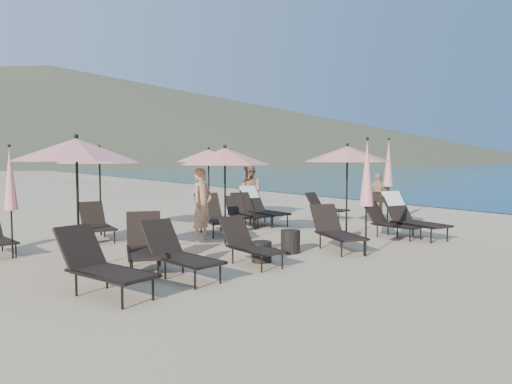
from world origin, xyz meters
TOP-DOWN VIEW (x-y plane):
  - ground at (0.00, 0.00)m, footprint 800.00×800.00m
  - volcanic_headland at (71.37, 302.62)m, footprint 690.00×690.00m
  - lounger_0 at (-5.23, -0.44)m, footprint 1.16×1.85m
  - lounger_1 at (-3.83, -0.14)m, footprint 0.90×1.73m
  - lounger_2 at (-2.22, 0.11)m, footprint 0.61×1.52m
  - lounger_3 at (0.19, 0.24)m, footprint 1.10×1.78m
  - lounger_4 at (2.58, 0.73)m, footprint 0.75×1.59m
  - lounger_5 at (3.02, 0.46)m, footprint 0.86×1.91m
  - lounger_7 at (-3.77, 4.62)m, footprint 0.73×1.63m
  - lounger_8 at (-0.83, 3.88)m, footprint 1.08×1.93m
  - lounger_9 at (0.53, 4.65)m, footprint 0.87×1.61m
  - lounger_10 at (0.84, 4.60)m, footprint 0.79×1.72m
  - lounger_11 at (3.86, 4.58)m, footprint 0.86×1.57m
  - lounger_12 at (1.32, 4.73)m, footprint 0.72×1.86m
  - lounger_13 at (-4.04, 0.80)m, footprint 1.19×1.86m
  - umbrella_open_0 at (-5.03, 1.56)m, footprint 2.30×2.30m
  - umbrella_open_1 at (-1.49, 2.21)m, footprint 2.18×2.18m
  - umbrella_open_2 at (1.75, 1.48)m, footprint 2.25×2.25m
  - umbrella_open_3 at (-3.46, 5.28)m, footprint 2.20×2.20m
  - umbrella_open_4 at (0.40, 6.36)m, footprint 2.21×2.21m
  - umbrella_closed_0 at (0.18, -0.65)m, footprint 0.29×0.29m
  - umbrella_closed_1 at (4.80, 2.73)m, footprint 0.31×0.31m
  - umbrella_closed_2 at (-5.88, 3.28)m, footprint 0.27×0.27m
  - side_table_0 at (-1.92, 0.13)m, footprint 0.40×0.40m
  - side_table_1 at (-0.86, 0.54)m, footprint 0.42×0.42m
  - beachgoer_a at (-1.69, 2.96)m, footprint 0.77×0.66m
  - beachgoer_b at (1.65, 5.82)m, footprint 0.80×0.96m
  - beachgoer_c at (4.73, 3.05)m, footprint 0.93×0.94m

SIDE VIEW (x-z plane):
  - ground at x=0.00m, z-range 0.00..0.00m
  - side_table_0 at x=-1.92m, z-range 0.00..0.41m
  - side_table_1 at x=-0.86m, z-range 0.00..0.49m
  - lounger_11 at x=3.86m, z-range -0.03..0.82m
  - lounger_2 at x=-2.22m, z-range -0.03..0.84m
  - lounger_9 at x=0.53m, z-range -0.03..0.85m
  - lounger_4 at x=2.58m, z-range -0.03..0.85m
  - lounger_7 at x=-3.77m, z-range -0.03..0.88m
  - lounger_1 at x=-3.83m, z-range -0.03..0.91m
  - lounger_3 at x=0.19m, z-range -0.03..0.93m
  - lounger_10 at x=0.84m, z-range -0.03..0.93m
  - lounger_0 at x=-5.23m, z-range -0.03..0.96m
  - lounger_13 at x=-4.04m, z-range -0.03..0.97m
  - lounger_8 at x=-0.83m, z-range -0.03..1.02m
  - lounger_12 at x=1.32m, z-range -0.03..1.12m
  - lounger_5 at x=3.02m, z-range -0.03..1.12m
  - beachgoer_c at x=4.73m, z-range 0.00..1.59m
  - beachgoer_a at x=-1.69m, z-range 0.00..1.79m
  - beachgoer_b at x=1.65m, z-range 0.00..1.80m
  - umbrella_closed_2 at x=-5.88m, z-range 0.45..2.78m
  - umbrella_closed_0 at x=0.18m, z-range 0.48..2.95m
  - umbrella_closed_1 at x=4.80m, z-range 0.52..3.19m
  - umbrella_open_1 at x=-1.49m, z-range 0.90..3.25m
  - umbrella_open_3 at x=-3.46m, z-range 0.91..3.28m
  - umbrella_open_4 at x=0.40m, z-range 0.92..3.30m
  - umbrella_open_2 at x=1.75m, z-range 0.93..3.35m
  - umbrella_open_0 at x=-5.03m, z-range 0.95..3.43m
  - volcanic_headland at x=71.37m, z-range -1.01..53.99m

